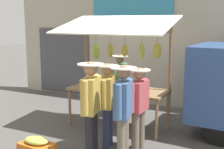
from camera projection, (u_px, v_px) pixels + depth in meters
name	position (u px, v px, depth m)	size (l,w,h in m)	color
ground_plane	(118.00, 126.00, 6.90)	(40.00, 40.00, 0.00)	#514F4C
street_backdrop	(149.00, 45.00, 8.57)	(9.00, 0.30, 3.40)	#B2A893
market_stall	(118.00, 59.00, 6.66)	(2.50, 1.46, 2.50)	olive
vendor_with_sunhat	(120.00, 80.00, 7.53)	(0.40, 0.68, 1.56)	#232328
shopper_with_shopping_bag	(139.00, 103.00, 5.44)	(0.40, 0.68, 1.56)	#726656
shopper_in_grey_tee	(123.00, 106.00, 4.93)	(0.43, 0.70, 1.68)	#726656
shopper_with_ponytail	(108.00, 99.00, 5.58)	(0.42, 0.67, 1.62)	navy
shopper_in_striped_shirt	(91.00, 102.00, 5.07)	(0.44, 0.71, 1.72)	#232328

